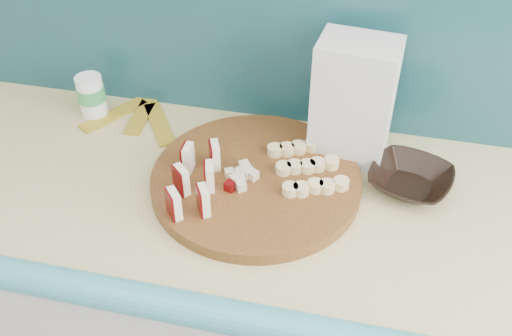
% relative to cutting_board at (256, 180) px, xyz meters
% --- Properties ---
extents(kitchen_counter, '(2.20, 0.63, 0.91)m').
position_rel_cutting_board_xyz_m(kitchen_counter, '(-0.07, -0.03, -0.47)').
color(kitchen_counter, silver).
rests_on(kitchen_counter, ground).
extents(backsplash, '(2.20, 0.02, 0.50)m').
position_rel_cutting_board_xyz_m(backsplash, '(-0.07, 0.26, 0.24)').
color(backsplash, teal).
rests_on(backsplash, kitchen_counter).
extents(cutting_board, '(0.57, 0.57, 0.03)m').
position_rel_cutting_board_xyz_m(cutting_board, '(0.00, 0.00, 0.00)').
color(cutting_board, '#4A260F').
rests_on(cutting_board, kitchen_counter).
extents(apple_wedges, '(0.10, 0.20, 0.06)m').
position_rel_cutting_board_xyz_m(apple_wedges, '(-0.11, -0.07, 0.04)').
color(apple_wedges, '#FEF1CB').
rests_on(apple_wedges, cutting_board).
extents(apple_chunks, '(0.06, 0.07, 0.02)m').
position_rel_cutting_board_xyz_m(apple_chunks, '(-0.03, -0.01, 0.02)').
color(apple_chunks, beige).
rests_on(apple_chunks, cutting_board).
extents(banana_slices, '(0.18, 0.19, 0.02)m').
position_rel_cutting_board_xyz_m(banana_slices, '(0.10, 0.04, 0.02)').
color(banana_slices, beige).
rests_on(banana_slices, cutting_board).
extents(brown_bowl, '(0.21, 0.21, 0.04)m').
position_rel_cutting_board_xyz_m(brown_bowl, '(0.31, 0.06, 0.01)').
color(brown_bowl, black).
rests_on(brown_bowl, kitchen_counter).
extents(flour_bag, '(0.17, 0.13, 0.27)m').
position_rel_cutting_board_xyz_m(flour_bag, '(0.17, 0.15, 0.12)').
color(flour_bag, silver).
rests_on(flour_bag, kitchen_counter).
extents(canister, '(0.07, 0.07, 0.11)m').
position_rel_cutting_board_xyz_m(canister, '(-0.44, 0.16, 0.04)').
color(canister, white).
rests_on(canister, kitchen_counter).
extents(banana_peel, '(0.25, 0.21, 0.01)m').
position_rel_cutting_board_xyz_m(banana_peel, '(-0.33, 0.17, -0.01)').
color(banana_peel, gold).
rests_on(banana_peel, kitchen_counter).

